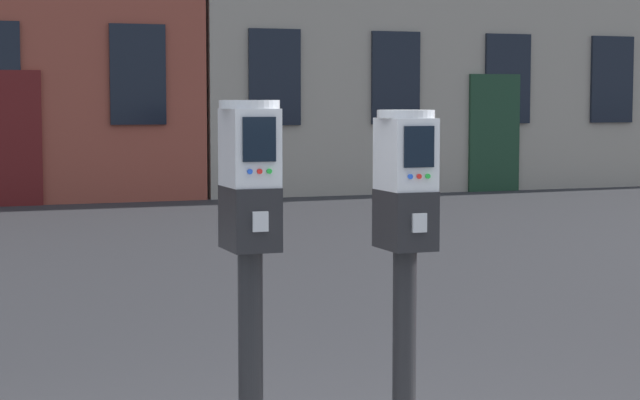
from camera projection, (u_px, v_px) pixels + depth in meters
parking_meter_near_kerb at (250, 232)px, 4.12m from camera, size 0.22×0.25×1.51m
parking_meter_twin_adjacent at (405, 232)px, 4.33m from camera, size 0.22×0.25×1.47m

